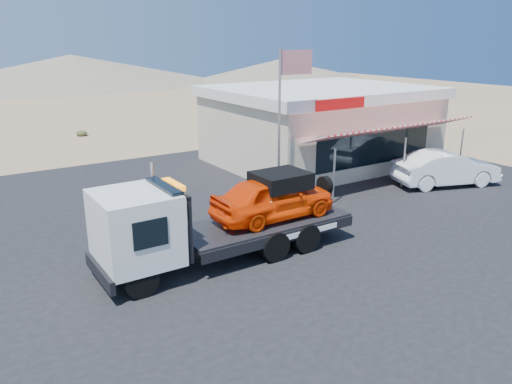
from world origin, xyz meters
The scene contains 6 objects.
ground centered at (0.00, 0.00, 0.00)m, with size 120.00×120.00×0.00m, color #8D7050.
asphalt_lot centered at (2.00, 3.00, 0.01)m, with size 32.00×24.00×0.02m, color black.
tow_truck centered at (0.32, 1.19, 1.40)m, with size 7.74×2.30×2.59m.
white_sedan centered at (12.36, 2.48, 0.78)m, with size 1.62×4.64×1.53m, color white.
jerky_store centered at (10.50, 8.97, 1.99)m, with size 10.40×9.97×3.90m.
flagpole centered at (4.93, 4.50, 3.76)m, with size 1.55×0.10×6.00m.
Camera 1 is at (-6.33, -10.74, 6.31)m, focal length 35.00 mm.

